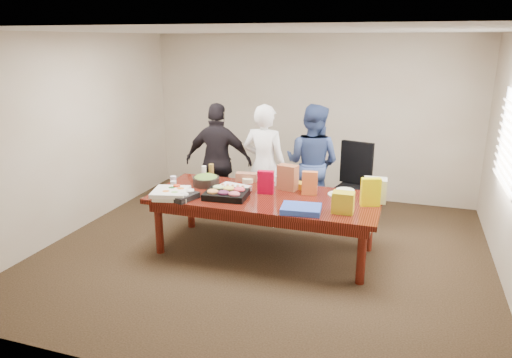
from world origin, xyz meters
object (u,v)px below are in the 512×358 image
(person_center, at_px, (264,166))
(person_right, at_px, (312,163))
(office_chair, at_px, (353,187))
(salad_bowl, at_px, (206,181))
(sheet_cake, at_px, (233,189))
(conference_table, at_px, (265,224))

(person_center, relative_size, person_right, 1.02)
(person_center, bearing_deg, office_chair, -158.08)
(office_chair, bearing_deg, person_center, -149.51)
(office_chair, bearing_deg, salad_bowl, -135.07)
(person_center, height_order, sheet_cake, person_center)
(conference_table, distance_m, office_chair, 1.59)
(person_center, xyz_separation_m, salad_bowl, (-0.58, -0.73, -0.07))
(conference_table, bearing_deg, person_center, 107.86)
(person_right, height_order, salad_bowl, person_right)
(office_chair, bearing_deg, conference_table, -112.90)
(conference_table, bearing_deg, sheet_cake, 175.94)
(conference_table, distance_m, salad_bowl, 0.98)
(office_chair, distance_m, sheet_cake, 1.86)
(office_chair, height_order, person_right, person_right)
(office_chair, height_order, sheet_cake, office_chair)
(conference_table, relative_size, office_chair, 2.46)
(conference_table, distance_m, sheet_cake, 0.60)
(conference_table, relative_size, salad_bowl, 7.85)
(salad_bowl, bearing_deg, person_center, 51.48)
(conference_table, height_order, person_center, person_center)
(person_right, bearing_deg, salad_bowl, 55.63)
(person_right, bearing_deg, person_center, 45.47)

